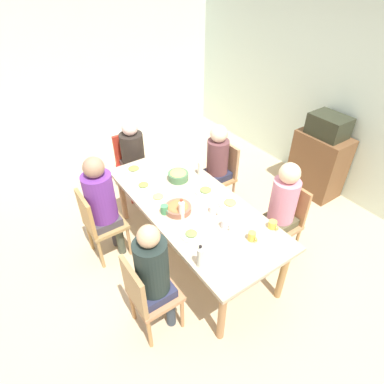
# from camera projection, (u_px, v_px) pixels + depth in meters

# --- Properties ---
(ground_plane) EXTENTS (7.35, 7.35, 0.00)m
(ground_plane) POSITION_uv_depth(u_px,v_px,m) (192.00, 252.00, 3.81)
(ground_plane) COLOR #CAB08A
(wall_back) EXTENTS (6.36, 0.12, 2.60)m
(wall_back) POSITION_uv_depth(u_px,v_px,m) (348.00, 102.00, 4.15)
(wall_back) COLOR silver
(wall_back) RESTS_ON ground_plane
(wall_left) EXTENTS (0.12, 5.08, 2.60)m
(wall_left) POSITION_uv_depth(u_px,v_px,m) (80.00, 74.00, 5.06)
(wall_left) COLOR silver
(wall_left) RESTS_ON ground_plane
(dining_table) EXTENTS (2.21, 0.96, 0.75)m
(dining_table) POSITION_uv_depth(u_px,v_px,m) (192.00, 209.00, 3.40)
(dining_table) COLOR #C2AE8F
(dining_table) RESTS_ON ground_plane
(chair_0) EXTENTS (0.40, 0.40, 0.90)m
(chair_0) POSITION_uv_depth(u_px,v_px,m) (221.00, 172.00, 4.25)
(chair_0) COLOR #AD7C49
(chair_0) RESTS_ON ground_plane
(person_0) EXTENTS (0.30, 0.30, 1.21)m
(person_0) POSITION_uv_depth(u_px,v_px,m) (217.00, 161.00, 4.08)
(person_0) COLOR #2F3943
(person_0) RESTS_ON ground_plane
(chair_1) EXTENTS (0.40, 0.40, 0.90)m
(chair_1) POSITION_uv_depth(u_px,v_px,m) (284.00, 218.00, 3.53)
(chair_1) COLOR #AA7E54
(chair_1) RESTS_ON ground_plane
(person_1) EXTENTS (0.30, 0.30, 1.24)m
(person_1) POSITION_uv_depth(u_px,v_px,m) (282.00, 205.00, 3.35)
(person_1) COLOR #524B44
(person_1) RESTS_ON ground_plane
(chair_2) EXTENTS (0.40, 0.40, 0.90)m
(chair_2) POSITION_uv_depth(u_px,v_px,m) (132.00, 161.00, 4.47)
(chair_2) COLOR #AE2D2C
(chair_2) RESTS_ON ground_plane
(person_2) EXTENTS (0.31, 0.31, 1.16)m
(person_2) POSITION_uv_depth(u_px,v_px,m) (133.00, 152.00, 4.30)
(person_2) COLOR brown
(person_2) RESTS_ON ground_plane
(chair_3) EXTENTS (0.40, 0.40, 0.90)m
(chair_3) POSITION_uv_depth(u_px,v_px,m) (98.00, 222.00, 3.47)
(chair_3) COLOR #A48451
(chair_3) RESTS_ON ground_plane
(person_3) EXTENTS (0.31, 0.31, 1.30)m
(person_3) POSITION_uv_depth(u_px,v_px,m) (102.00, 200.00, 3.35)
(person_3) COLOR #393539
(person_3) RESTS_ON ground_plane
(chair_4) EXTENTS (0.40, 0.40, 0.90)m
(chair_4) POSITION_uv_depth(u_px,v_px,m) (147.00, 294.00, 2.75)
(chair_4) COLOR #B47E54
(chair_4) RESTS_ON ground_plane
(person_4) EXTENTS (0.30, 0.30, 1.25)m
(person_4) POSITION_uv_depth(u_px,v_px,m) (154.00, 272.00, 2.65)
(person_4) COLOR #2D3B4D
(person_4) RESTS_ON ground_plane
(plate_0) EXTENTS (0.22, 0.22, 0.04)m
(plate_0) POSITION_uv_depth(u_px,v_px,m) (158.00, 197.00, 3.42)
(plate_0) COLOR white
(plate_0) RESTS_ON dining_table
(plate_1) EXTENTS (0.24, 0.24, 0.04)m
(plate_1) POSITION_uv_depth(u_px,v_px,m) (134.00, 169.00, 3.86)
(plate_1) COLOR beige
(plate_1) RESTS_ON dining_table
(plate_2) EXTENTS (0.20, 0.20, 0.04)m
(plate_2) POSITION_uv_depth(u_px,v_px,m) (191.00, 234.00, 2.97)
(plate_2) COLOR silver
(plate_2) RESTS_ON dining_table
(plate_3) EXTENTS (0.23, 0.23, 0.04)m
(plate_3) POSITION_uv_depth(u_px,v_px,m) (206.00, 191.00, 3.51)
(plate_3) COLOR white
(plate_3) RESTS_ON dining_table
(plate_4) EXTENTS (0.24, 0.24, 0.04)m
(plate_4) POSITION_uv_depth(u_px,v_px,m) (230.00, 203.00, 3.34)
(plate_4) COLOR silver
(plate_4) RESTS_ON dining_table
(plate_5) EXTENTS (0.21, 0.21, 0.04)m
(plate_5) POSITION_uv_depth(u_px,v_px,m) (144.00, 186.00, 3.59)
(plate_5) COLOR silver
(plate_5) RESTS_ON dining_table
(bowl_0) EXTENTS (0.23, 0.23, 0.11)m
(bowl_0) POSITION_uv_depth(u_px,v_px,m) (178.00, 176.00, 3.67)
(bowl_0) COLOR #4A784C
(bowl_0) RESTS_ON dining_table
(bowl_1) EXTENTS (0.27, 0.27, 0.08)m
(bowl_1) POSITION_uv_depth(u_px,v_px,m) (178.00, 208.00, 3.24)
(bowl_1) COLOR #985F48
(bowl_1) RESTS_ON dining_table
(cup_0) EXTENTS (0.11, 0.07, 0.09)m
(cup_0) POSITION_uv_depth(u_px,v_px,m) (252.00, 236.00, 2.91)
(cup_0) COLOR #EFC14B
(cup_0) RESTS_ON dining_table
(cup_1) EXTENTS (0.12, 0.08, 0.08)m
(cup_1) POSITION_uv_depth(u_px,v_px,m) (214.00, 209.00, 3.22)
(cup_1) COLOR white
(cup_1) RESTS_ON dining_table
(cup_2) EXTENTS (0.11, 0.08, 0.10)m
(cup_2) POSITION_uv_depth(u_px,v_px,m) (165.00, 210.00, 3.20)
(cup_2) COLOR #47905A
(cup_2) RESTS_ON dining_table
(cup_3) EXTENTS (0.12, 0.08, 0.08)m
(cup_3) POSITION_uv_depth(u_px,v_px,m) (273.00, 225.00, 3.04)
(cup_3) COLOR #E7C649
(cup_3) RESTS_ON dining_table
(cup_4) EXTENTS (0.12, 0.08, 0.10)m
(cup_4) POSITION_uv_depth(u_px,v_px,m) (226.00, 224.00, 3.04)
(cup_4) COLOR white
(cup_4) RESTS_ON dining_table
(bottle_0) EXTENTS (0.06, 0.06, 0.21)m
(bottle_0) POSITION_uv_depth(u_px,v_px,m) (201.00, 167.00, 3.73)
(bottle_0) COLOR silver
(bottle_0) RESTS_ON dining_table
(bottle_1) EXTENTS (0.05, 0.05, 0.24)m
(bottle_1) POSITION_uv_depth(u_px,v_px,m) (200.00, 257.00, 2.63)
(bottle_1) COLOR silver
(bottle_1) RESTS_ON dining_table
(bottle_2) EXTENTS (0.06, 0.06, 0.23)m
(bottle_2) POSITION_uv_depth(u_px,v_px,m) (182.00, 209.00, 3.12)
(bottle_2) COLOR silver
(bottle_2) RESTS_ON dining_table
(side_cabinet) EXTENTS (0.70, 0.44, 0.90)m
(side_cabinet) POSITION_uv_depth(u_px,v_px,m) (318.00, 164.00, 4.52)
(side_cabinet) COLOR brown
(side_cabinet) RESTS_ON ground_plane
(microwave) EXTENTS (0.48, 0.36, 0.28)m
(microwave) POSITION_uv_depth(u_px,v_px,m) (329.00, 126.00, 4.17)
(microwave) COLOR #2B2E1F
(microwave) RESTS_ON side_cabinet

